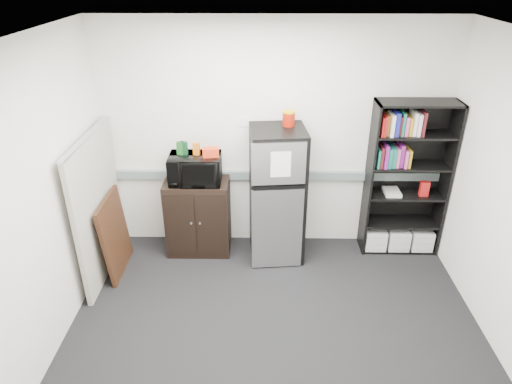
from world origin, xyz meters
TOP-DOWN VIEW (x-y plane):
  - floor at (0.00, 0.00)m, footprint 4.00×4.00m
  - wall_back at (0.00, 1.75)m, footprint 4.00×0.02m
  - wall_left at (-2.00, 0.00)m, footprint 0.02×3.50m
  - ceiling at (0.00, 0.00)m, footprint 4.00×3.50m
  - electrical_raceway at (0.00, 1.72)m, footprint 3.92×0.05m
  - wall_note at (-0.35, 1.74)m, footprint 0.14×0.00m
  - bookshelf at (1.53, 1.57)m, footprint 0.90×0.34m
  - cubicle_partition at (-1.90, 1.08)m, footprint 0.06×1.30m
  - cabinet at (-0.89, 1.50)m, footprint 0.74×0.49m
  - microwave at (-0.89, 1.48)m, footprint 0.59×0.40m
  - snack_box_a at (-1.05, 1.52)m, footprint 0.08×0.06m
  - snack_box_b at (-1.00, 1.52)m, footprint 0.08×0.06m
  - snack_box_c at (-0.87, 1.52)m, footprint 0.08×0.06m
  - snack_bag at (-0.70, 1.47)m, footprint 0.19×0.12m
  - refrigerator at (0.04, 1.42)m, footprint 0.65×0.68m
  - coffee_can at (0.15, 1.55)m, footprint 0.14×0.14m
  - framed_poster at (-1.77, 1.07)m, footprint 0.12×0.71m

SIDE VIEW (x-z plane):
  - floor at x=0.00m, z-range 0.00..0.00m
  - framed_poster at x=-1.77m, z-range 0.00..0.91m
  - cabinet at x=-0.89m, z-range 0.00..0.92m
  - refrigerator at x=0.04m, z-range 0.00..1.58m
  - cubicle_partition at x=-1.90m, z-range 0.00..1.62m
  - electrical_raceway at x=0.00m, z-range 0.85..0.95m
  - bookshelf at x=1.53m, z-range -0.01..1.84m
  - microwave at x=-0.89m, z-range 0.92..1.25m
  - snack_bag at x=-0.70m, z-range 1.25..1.35m
  - snack_box_c at x=-0.87m, z-range 1.25..1.39m
  - snack_box_a at x=-1.05m, z-range 1.25..1.40m
  - snack_box_b at x=-1.00m, z-range 1.25..1.40m
  - wall_back at x=0.00m, z-range 0.00..2.70m
  - wall_left at x=-2.00m, z-range 0.00..2.70m
  - wall_note at x=-0.35m, z-range 1.50..1.60m
  - coffee_can at x=0.15m, z-range 1.58..1.77m
  - ceiling at x=0.00m, z-range 2.69..2.71m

